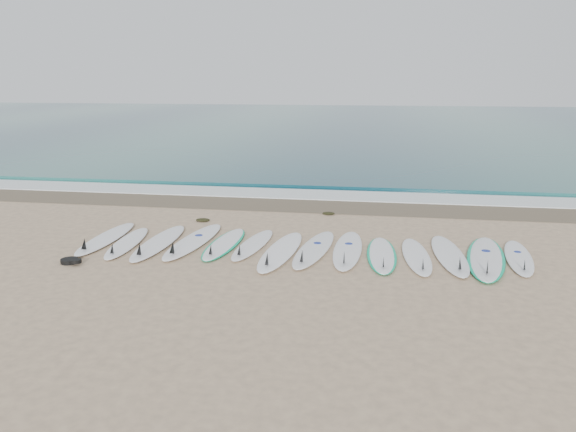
% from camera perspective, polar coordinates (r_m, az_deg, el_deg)
% --- Properties ---
extents(ground, '(120.00, 120.00, 0.00)m').
position_cam_1_polar(ground, '(11.35, 1.16, -3.58)').
color(ground, tan).
extents(ocean, '(120.00, 55.00, 0.03)m').
position_cam_1_polar(ocean, '(43.37, 7.38, 9.33)').
color(ocean, '#1B5358').
rests_on(ocean, ground).
extents(wet_sand_band, '(120.00, 1.80, 0.01)m').
position_cam_1_polar(wet_sand_band, '(15.27, 3.35, 1.02)').
color(wet_sand_band, brown).
rests_on(wet_sand_band, ground).
extents(foam_band, '(120.00, 1.40, 0.04)m').
position_cam_1_polar(foam_band, '(16.63, 3.87, 2.13)').
color(foam_band, silver).
rests_on(foam_band, ground).
extents(wave_crest, '(120.00, 1.00, 0.10)m').
position_cam_1_polar(wave_crest, '(18.09, 4.33, 3.18)').
color(wave_crest, '#1B5358').
rests_on(wave_crest, ground).
extents(surfboard_0, '(0.60, 2.62, 0.33)m').
position_cam_1_polar(surfboard_0, '(12.63, -18.11, -2.18)').
color(surfboard_0, white).
rests_on(surfboard_0, ground).
extents(surfboard_1, '(0.74, 2.40, 0.30)m').
position_cam_1_polar(surfboard_1, '(12.18, -16.11, -2.65)').
color(surfboard_1, white).
rests_on(surfboard_1, ground).
extents(surfboard_2, '(0.59, 2.73, 0.35)m').
position_cam_1_polar(surfboard_2, '(12.00, -13.11, -2.66)').
color(surfboard_2, white).
rests_on(surfboard_2, ground).
extents(surfboard_3, '(0.80, 2.87, 0.36)m').
position_cam_1_polar(surfboard_3, '(11.95, -9.70, -2.55)').
color(surfboard_3, white).
rests_on(surfboard_3, ground).
extents(surfboard_4, '(0.65, 2.42, 0.30)m').
position_cam_1_polar(surfboard_4, '(11.75, -6.54, -2.82)').
color(surfboard_4, white).
rests_on(surfboard_4, ground).
extents(surfboard_5, '(0.71, 2.36, 0.30)m').
position_cam_1_polar(surfboard_5, '(11.60, -3.66, -2.94)').
color(surfboard_5, white).
rests_on(surfboard_5, ground).
extents(surfboard_6, '(0.79, 2.82, 0.36)m').
position_cam_1_polar(surfboard_6, '(11.12, -0.81, -3.61)').
color(surfboard_6, white).
rests_on(surfboard_6, ground).
extents(surfboard_7, '(0.89, 2.75, 0.35)m').
position_cam_1_polar(surfboard_7, '(11.27, 2.60, -3.39)').
color(surfboard_7, white).
rests_on(surfboard_7, ground).
extents(surfboard_8, '(0.59, 2.70, 0.35)m').
position_cam_1_polar(surfboard_8, '(11.28, 6.06, -3.45)').
color(surfboard_8, white).
rests_on(surfboard_8, ground).
extents(surfboard_9, '(0.66, 2.41, 0.30)m').
position_cam_1_polar(surfboard_9, '(11.13, 9.50, -3.89)').
color(surfboard_9, white).
rests_on(surfboard_9, ground).
extents(surfboard_10, '(0.66, 2.43, 0.31)m').
position_cam_1_polar(surfboard_10, '(11.13, 12.96, -4.01)').
color(surfboard_10, white).
rests_on(surfboard_10, ground).
extents(surfboard_11, '(0.74, 2.71, 0.34)m').
position_cam_1_polar(surfboard_11, '(11.34, 16.14, -3.85)').
color(surfboard_11, white).
rests_on(surfboard_11, ground).
extents(surfboard_12, '(1.15, 2.99, 0.37)m').
position_cam_1_polar(surfboard_12, '(11.40, 19.47, -4.03)').
color(surfboard_12, silver).
rests_on(surfboard_12, ground).
extents(surfboard_13, '(0.75, 2.39, 0.30)m').
position_cam_1_polar(surfboard_13, '(11.64, 22.42, -3.94)').
color(surfboard_13, white).
rests_on(surfboard_13, ground).
extents(seaweed_near, '(0.34, 0.27, 0.07)m').
position_cam_1_polar(seaweed_near, '(13.81, -8.65, -0.40)').
color(seaweed_near, black).
rests_on(seaweed_near, ground).
extents(seaweed_far, '(0.32, 0.25, 0.06)m').
position_cam_1_polar(seaweed_far, '(14.36, 4.13, 0.27)').
color(seaweed_far, black).
rests_on(seaweed_far, ground).
extents(leash_coil, '(0.46, 0.36, 0.11)m').
position_cam_1_polar(leash_coil, '(11.36, -21.20, -4.28)').
color(leash_coil, black).
rests_on(leash_coil, ground).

